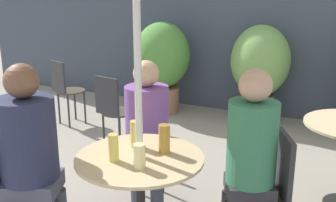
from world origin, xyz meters
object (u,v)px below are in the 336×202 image
(bistro_chair_2, at_px, (13,183))
(potted_plant_1, at_px, (260,66))
(cafe_table_near, at_px, (140,177))
(bistro_chair_5, at_px, (113,107))
(beer_glass_0, at_px, (139,156))
(potted_plant_0, at_px, (162,61))
(bistro_chair_0, at_px, (269,185))
(bistro_chair_4, at_px, (65,86))
(beer_glass_2, at_px, (135,134))
(beer_glass_3, at_px, (114,148))
(seated_person_2, at_px, (31,149))
(beer_glass_1, at_px, (164,139))
(seated_person_0, at_px, (250,150))
(bistro_chair_1, at_px, (148,138))
(seated_person_1, at_px, (147,122))

(bistro_chair_2, height_order, potted_plant_1, potted_plant_1)
(cafe_table_near, relative_size, bistro_chair_5, 0.94)
(beer_glass_0, xyz_separation_m, potted_plant_0, (-1.38, 3.07, -0.04))
(bistro_chair_0, bearing_deg, cafe_table_near, -90.00)
(beer_glass_0, height_order, potted_plant_1, potted_plant_1)
(bistro_chair_4, bearing_deg, bistro_chair_0, 171.90)
(cafe_table_near, relative_size, beer_glass_2, 4.56)
(beer_glass_3, relative_size, potted_plant_0, 0.13)
(bistro_chair_4, xyz_separation_m, beer_glass_3, (2.05, -1.98, 0.27))
(seated_person_2, bearing_deg, beer_glass_0, -103.38)
(cafe_table_near, distance_m, beer_glass_1, 0.28)
(seated_person_0, distance_m, beer_glass_2, 0.73)
(bistro_chair_4, bearing_deg, beer_glass_3, 155.66)
(seated_person_0, distance_m, seated_person_2, 1.33)
(bistro_chair_0, height_order, potted_plant_0, potted_plant_0)
(bistro_chair_1, bearing_deg, seated_person_0, -50.22)
(seated_person_0, bearing_deg, bistro_chair_2, -90.00)
(bistro_chair_0, height_order, bistro_chair_5, same)
(bistro_chair_2, bearing_deg, cafe_table_near, -90.00)
(cafe_table_near, distance_m, bistro_chair_5, 1.74)
(bistro_chair_1, relative_size, beer_glass_3, 5.05)
(seated_person_2, height_order, beer_glass_0, seated_person_2)
(bistro_chair_0, height_order, seated_person_1, seated_person_1)
(bistro_chair_5, relative_size, seated_person_0, 0.68)
(cafe_table_near, relative_size, bistro_chair_0, 0.94)
(seated_person_1, relative_size, potted_plant_1, 0.93)
(bistro_chair_0, distance_m, beer_glass_1, 0.71)
(cafe_table_near, distance_m, beer_glass_0, 0.27)
(bistro_chair_5, xyz_separation_m, seated_person_2, (0.49, -1.63, 0.24))
(bistro_chair_1, distance_m, beer_glass_2, 0.70)
(potted_plant_1, bearing_deg, bistro_chair_2, -102.39)
(beer_glass_2, bearing_deg, bistro_chair_5, 128.88)
(seated_person_1, height_order, beer_glass_1, seated_person_1)
(bistro_chair_5, xyz_separation_m, beer_glass_3, (0.98, -1.47, 0.27))
(beer_glass_0, distance_m, beer_glass_3, 0.19)
(cafe_table_near, height_order, bistro_chair_5, bistro_chair_5)
(bistro_chair_5, relative_size, seated_person_1, 0.72)
(potted_plant_1, bearing_deg, beer_glass_2, -92.46)
(seated_person_1, distance_m, potted_plant_1, 2.51)
(beer_glass_0, height_order, potted_plant_0, potted_plant_0)
(seated_person_0, bearing_deg, bistro_chair_4, -144.67)
(bistro_chair_5, relative_size, beer_glass_2, 4.85)
(beer_glass_1, bearing_deg, beer_glass_2, 178.29)
(bistro_chair_1, bearing_deg, cafe_table_near, -90.00)
(bistro_chair_2, height_order, seated_person_2, seated_person_2)
(seated_person_0, xyz_separation_m, seated_person_2, (-1.21, -0.56, 0.00))
(potted_plant_1, bearing_deg, seated_person_2, -100.58)
(bistro_chair_2, distance_m, bistro_chair_4, 2.62)
(bistro_chair_0, xyz_separation_m, seated_person_0, (-0.12, -0.06, 0.23))
(bistro_chair_0, xyz_separation_m, bistro_chair_4, (-2.88, 1.52, 0.00))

